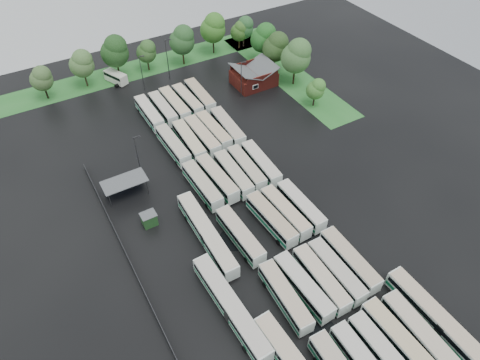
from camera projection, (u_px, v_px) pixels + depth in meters
ground at (265, 236)px, 74.25m from camera, size 160.00×160.00×0.00m
brick_building at (254, 78)px, 107.97m from camera, size 10.07×8.60×5.39m
wash_shed at (124, 182)px, 79.55m from camera, size 8.20×4.20×3.58m
utility_hut at (149, 219)px, 75.27m from camera, size 2.70×2.20×2.62m
grass_strip_north at (141, 68)px, 114.94m from camera, size 80.00×10.00×0.01m
grass_strip_east at (286, 74)px, 112.90m from camera, size 10.00×50.00×0.01m
west_fence at (126, 254)px, 70.77m from camera, size 0.10×50.00×1.20m
bus_r0c2 at (383, 354)px, 57.67m from camera, size 2.56×11.84×3.29m
bus_r0c3 at (398, 340)px, 59.00m from camera, size 2.79×12.30×3.41m
bus_r0c4 at (418, 332)px, 59.72m from camera, size 3.03×12.47×3.45m
bus_r1c0 at (285, 296)px, 63.81m from camera, size 3.13×12.09×3.34m
bus_r1c1 at (303, 286)px, 65.00m from camera, size 2.99×12.22×3.38m
bus_r1c2 at (321, 279)px, 65.97m from camera, size 2.85×12.07×3.34m
bus_r1c3 at (336, 271)px, 67.00m from camera, size 2.63×11.95×3.32m
bus_r1c4 at (350, 260)px, 68.41m from camera, size 2.76×12.33×3.42m
bus_r2c0 at (240, 235)px, 72.00m from camera, size 2.90×12.26×3.40m
bus_r2c2 at (271, 219)px, 74.55m from camera, size 3.19×12.29×3.39m
bus_r2c3 at (285, 212)px, 75.71m from camera, size 2.99×12.16×3.36m
bus_r2c4 at (301, 206)px, 76.88m from camera, size 2.64×11.89×3.30m
bus_r3c0 at (202, 185)px, 80.52m from camera, size 2.84×12.26×3.40m
bus_r3c1 at (217, 178)px, 81.83m from camera, size 3.10×12.46×3.44m
bus_r3c2 at (233, 174)px, 82.70m from camera, size 2.86×12.17×3.37m
bus_r3c3 at (246, 168)px, 84.00m from camera, size 2.95×12.01×3.32m
bus_r3c4 at (261, 163)px, 84.92m from camera, size 3.08×12.19×3.37m
bus_r4c0 at (173, 145)px, 88.90m from camera, size 2.81×12.25×3.40m
bus_r4c1 at (189, 141)px, 89.90m from camera, size 3.01×12.41×3.43m
bus_r4c2 at (202, 136)px, 91.00m from camera, size 2.77×12.53×3.48m
bus_r4c3 at (214, 131)px, 92.40m from camera, size 2.81×12.21×3.39m
bus_r4c4 at (228, 127)px, 93.22m from camera, size 3.25×12.64×3.49m
bus_r5c0 at (149, 113)px, 97.05m from camera, size 2.61×12.17×3.39m
bus_r5c1 at (163, 109)px, 98.36m from camera, size 2.53×11.83×3.29m
bus_r5c2 at (175, 105)px, 99.44m from camera, size 2.75×12.41×3.45m
bus_r5c3 at (188, 100)px, 100.81m from camera, size 2.84×11.94×3.30m
bus_r5c4 at (200, 96)px, 101.99m from camera, size 3.01×12.55×3.47m
artic_bus_west_b at (207, 234)px, 72.16m from camera, size 2.97×18.65×3.45m
artic_bus_west_c at (231, 307)px, 62.52m from camera, size 3.19×18.66×3.45m
artic_bus_east at (439, 322)px, 60.83m from camera, size 2.68×18.36×3.41m
minibus at (116, 77)px, 108.82m from camera, size 4.73×6.79×2.79m
tree_north_0 at (42, 78)px, 100.73m from camera, size 5.28×5.28×8.74m
tree_north_1 at (82, 63)px, 104.19m from camera, size 5.99×5.99×9.92m
tree_north_2 at (115, 51)px, 106.48m from camera, size 6.98×6.98×11.56m
tree_north_3 at (147, 51)px, 110.48m from camera, size 5.11×5.11×8.46m
tree_north_4 at (182, 40)px, 111.57m from camera, size 6.65×6.65×11.01m
tree_north_5 at (213, 28)px, 115.89m from camera, size 6.94×6.94×11.49m
tree_north_6 at (244, 27)px, 119.66m from camera, size 5.40×5.40×8.95m
tree_east_0 at (316, 89)px, 99.29m from camera, size 4.35×4.32×7.16m
tree_east_1 at (297, 56)px, 103.94m from camera, size 7.35×7.35×12.17m
tree_east_2 at (276, 47)px, 108.96m from camera, size 6.58×6.58×10.90m
tree_east_3 at (264, 38)px, 112.34m from camera, size 6.66×6.66×11.03m
tree_east_4 at (240, 31)px, 119.47m from camera, size 4.84×4.84×8.01m
lamp_post_ne at (242, 77)px, 101.29m from camera, size 1.45×0.28×9.41m
lamp_post_nw at (138, 153)px, 81.83m from camera, size 1.42×0.28×9.21m
lamp_post_back_w at (142, 71)px, 103.46m from camera, size 1.43×0.28×9.28m
lamp_post_back_e at (168, 57)px, 106.87m from camera, size 1.65×0.32×10.71m
puddle_0 at (322, 329)px, 62.02m from camera, size 4.09×4.09×0.01m
puddle_1 at (385, 336)px, 61.27m from camera, size 3.17×3.17×0.01m
puddle_2 at (233, 239)px, 73.76m from camera, size 5.17×5.17×0.01m
puddle_3 at (302, 232)px, 74.88m from camera, size 4.16×4.16×0.01m
puddle_4 at (396, 285)px, 67.29m from camera, size 2.88×2.88×0.01m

